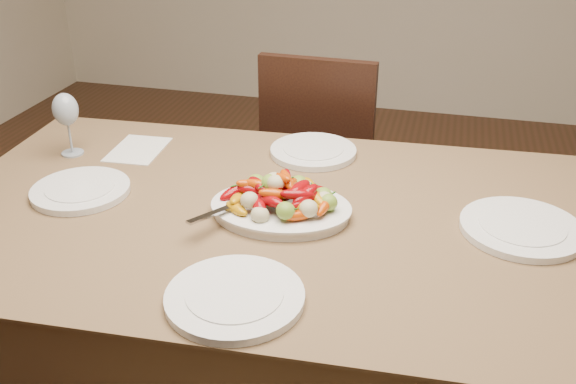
# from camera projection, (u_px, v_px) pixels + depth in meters

# --- Properties ---
(dining_table) EXTENTS (1.89, 1.14, 0.76)m
(dining_table) POSITION_uv_depth(u_px,v_px,m) (288.00, 330.00, 1.81)
(dining_table) COLOR brown
(dining_table) RESTS_ON ground
(chair_far) EXTENTS (0.43, 0.43, 0.95)m
(chair_far) POSITION_uv_depth(u_px,v_px,m) (327.00, 162.00, 2.58)
(chair_far) COLOR black
(chair_far) RESTS_ON ground
(serving_platter) EXTENTS (0.36, 0.27, 0.02)m
(serving_platter) POSITION_uv_depth(u_px,v_px,m) (281.00, 211.00, 1.62)
(serving_platter) COLOR white
(serving_platter) RESTS_ON dining_table
(roasted_vegetables) EXTENTS (0.29, 0.21, 0.09)m
(roasted_vegetables) POSITION_uv_depth(u_px,v_px,m) (281.00, 191.00, 1.59)
(roasted_vegetables) COLOR #7D0408
(roasted_vegetables) RESTS_ON serving_platter
(serving_spoon) EXTENTS (0.28, 0.18, 0.03)m
(serving_spoon) POSITION_uv_depth(u_px,v_px,m) (252.00, 203.00, 1.58)
(serving_spoon) COLOR #9EA0A8
(serving_spoon) RESTS_ON serving_platter
(plate_left) EXTENTS (0.26, 0.26, 0.02)m
(plate_left) POSITION_uv_depth(u_px,v_px,m) (81.00, 190.00, 1.72)
(plate_left) COLOR white
(plate_left) RESTS_ON dining_table
(plate_right) EXTENTS (0.29, 0.29, 0.02)m
(plate_right) POSITION_uv_depth(u_px,v_px,m) (521.00, 228.00, 1.55)
(plate_right) COLOR white
(plate_right) RESTS_ON dining_table
(plate_far) EXTENTS (0.26, 0.26, 0.02)m
(plate_far) POSITION_uv_depth(u_px,v_px,m) (313.00, 152.00, 1.95)
(plate_far) COLOR white
(plate_far) RESTS_ON dining_table
(plate_near) EXTENTS (0.29, 0.29, 0.02)m
(plate_near) POSITION_uv_depth(u_px,v_px,m) (235.00, 297.00, 1.30)
(plate_near) COLOR white
(plate_near) RESTS_ON dining_table
(wine_glass) EXTENTS (0.08, 0.08, 0.20)m
(wine_glass) POSITION_uv_depth(u_px,v_px,m) (68.00, 123.00, 1.91)
(wine_glass) COLOR #8C99A5
(wine_glass) RESTS_ON dining_table
(menu_card) EXTENTS (0.16, 0.22, 0.00)m
(menu_card) POSITION_uv_depth(u_px,v_px,m) (138.00, 150.00, 1.98)
(menu_card) COLOR silver
(menu_card) RESTS_ON dining_table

